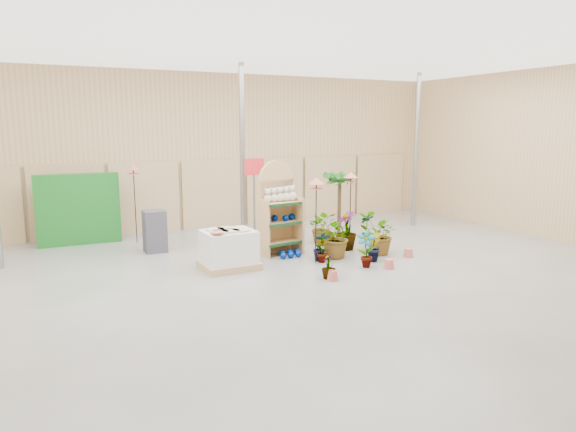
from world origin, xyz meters
The scene contains 25 objects.
room centered at (0.00, 0.91, 2.21)m, with size 15.20×12.10×4.70m.
display_shelf centered at (0.36, 2.16, 1.00)m, with size 0.98×0.69×2.19m.
teddy_bears centered at (0.39, 2.06, 1.39)m, with size 0.82×0.22×0.36m.
gazing_balls_shelf centered at (0.36, 2.03, 0.86)m, with size 0.81×0.28×0.15m.
gazing_balls_floor centered at (0.46, 1.70, 0.07)m, with size 0.63×0.39×0.15m.
pallet_stack centered at (-1.14, 1.39, 0.41)m, with size 1.18×0.99×0.85m.
charcoal_planters centered at (-2.24, 3.56, 0.50)m, with size 0.50×0.50×1.00m.
trellis_stock centered at (-3.80, 5.20, 0.90)m, with size 2.00×0.30×1.80m, color #155F1B.
offer_sign centered at (0.10, 2.98, 1.57)m, with size 0.50×0.08×2.20m.
bird_table_front centered at (0.73, 0.99, 1.75)m, with size 0.34×0.34×1.89m.
bird_table_right centered at (2.15, 1.83, 1.75)m, with size 0.34×0.34×1.89m.
bird_table_back centered at (-2.47, 4.79, 1.88)m, with size 0.34×0.34×2.02m.
palm centered at (2.59, 3.06, 1.59)m, with size 0.70×0.70×1.86m.
potted_plant_0 centered at (0.88, 0.95, 0.35)m, with size 0.37×0.25×0.70m, color #154C11.
potted_plant_1 centered at (0.90, 1.09, 0.29)m, with size 0.32×0.26×0.58m, color #154C11.
potted_plant_2 centered at (1.30, 1.14, 0.50)m, with size 0.91×0.79×1.01m, color #154C11.
potted_plant_3 centered at (2.00, 1.76, 0.47)m, with size 0.53×0.53×0.95m, color #154C11.
potted_plant_4 centered at (3.00, 2.34, 0.37)m, with size 0.39×0.26×0.74m, color #154C11.
potted_plant_5 centered at (1.37, 1.48, 0.30)m, with size 0.33×0.26×0.59m, color #154C11.
potted_plant_6 centered at (1.83, 2.66, 0.40)m, with size 0.72×0.63×0.80m, color #154C11.
potted_plant_7 centered at (0.38, -0.17, 0.25)m, with size 0.28×0.28×0.50m, color #154C11.
potted_plant_8 centered at (1.51, 0.19, 0.40)m, with size 0.42×0.29×0.80m, color #154C11.
potted_plant_9 centered at (1.96, 0.56, 0.32)m, with size 0.35×0.28×0.64m, color #154C11.
potted_plant_10 centered at (2.40, 0.98, 0.49)m, with size 0.88×0.76×0.98m, color #154C11.
potted_plant_11 centered at (0.91, 2.68, 0.30)m, with size 0.33×0.33×0.59m, color #154C11.
Camera 1 is at (-4.61, -8.61, 2.98)m, focal length 32.00 mm.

